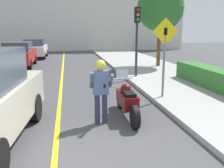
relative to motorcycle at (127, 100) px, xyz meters
The scene contains 12 objects.
ground_plane 2.74m from the motorcycle, 120.16° to the right, with size 80.00×80.00×0.00m, color #424244.
sidewalk_curb 3.85m from the motorcycle, 25.83° to the left, with size 4.40×44.00×0.15m.
road_center_line 4.19m from the motorcycle, 118.07° to the left, with size 0.12×36.00×0.01m.
building_backdrop 24.07m from the motorcycle, 93.28° to the left, with size 28.00×1.20×9.31m.
motorcycle is the anchor object (origin of this frame).
person_biker 1.04m from the motorcycle, 154.82° to the right, with size 0.59×0.47×1.73m.
crossing_sign 2.55m from the motorcycle, 41.21° to the left, with size 0.91×0.08×2.72m.
traffic_light 6.08m from the motorcycle, 71.76° to the left, with size 0.26×0.30×3.40m.
hedge_row 5.01m from the motorcycle, 32.08° to the left, with size 0.90×4.76×0.77m.
street_tree 10.34m from the motorcycle, 64.36° to the left, with size 2.94×2.94×5.13m.
parked_car_red 11.96m from the motorcycle, 113.78° to the left, with size 1.88×4.20×1.68m.
parked_car_white 16.84m from the motorcycle, 105.09° to the left, with size 1.88×4.20×1.68m.
Camera 1 is at (-0.28, -4.35, 2.49)m, focal length 40.00 mm.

